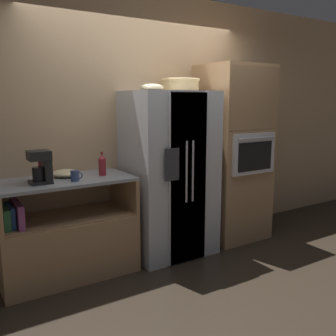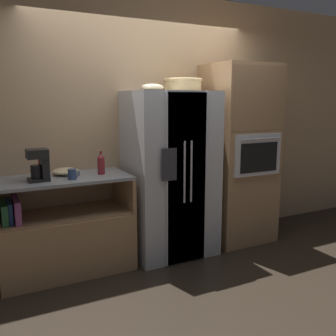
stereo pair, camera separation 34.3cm
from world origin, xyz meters
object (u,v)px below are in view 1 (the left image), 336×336
Objects in this scene: fruit_bowl at (152,87)px; bottle_short at (42,167)px; refrigerator at (170,174)px; mixing_bowl at (65,173)px; bottle_tall at (102,165)px; mug at (75,176)px; wall_oven at (233,153)px; wicker_basket at (180,84)px; coffee_maker at (42,166)px.

bottle_short is at bearing 173.48° from fruit_bowl.
refrigerator is 6.83× the size of mixing_bowl.
bottle_tall reaches higher than mixing_bowl.
wall_oven is at bearing 2.99° from mug.
wicker_basket reaches higher than coffee_maker.
bottle_tall is 0.55m from bottle_short.
wall_oven is 1.98m from mixing_bowl.
refrigerator is 0.85× the size of wall_oven.
mixing_bowl is (-0.32, 0.13, -0.07)m from bottle_tall.
refrigerator is 1.09m from mixing_bowl.
wicker_basket is 1.69m from coffee_maker.
wall_oven is 2.23m from coffee_maker.
fruit_bowl reaches higher than bottle_short.
bottle_short is at bearing 168.17° from bottle_tall.
wall_oven is at bearing -3.20° from bottle_short.
wicker_basket is (0.20, 0.09, 0.95)m from refrigerator.
wall_oven is (0.90, 0.02, 0.16)m from refrigerator.
mug is (-1.06, -0.09, 0.11)m from refrigerator.
bottle_short is (-2.19, 0.12, 0.02)m from wall_oven.
refrigerator is 4.18× the size of wicker_basket.
bottle_short is 0.17m from coffee_maker.
bottle_short is at bearing -176.29° from mixing_bowl.
refrigerator is 7.70× the size of bottle_tall.
mixing_bowl is at bearing 34.42° from coffee_maker.
wicker_basket is at bearing 11.18° from fruit_bowl.
mixing_bowl is 0.33m from coffee_maker.
wicker_basket is 0.41m from fruit_bowl.
coffee_maker is at bearing -178.17° from fruit_bowl.
wall_oven is 8.02× the size of mixing_bowl.
wall_oven is 1.97m from mug.
wicker_basket reaches higher than mixing_bowl.
refrigerator is 0.92m from wall_oven.
fruit_bowl is (-1.11, -0.00, 0.75)m from wall_oven.
mixing_bowl is (-0.87, 0.14, -0.81)m from fruit_bowl.
bottle_short is (-1.48, 0.05, -0.77)m from wicker_basket.
wicker_basket is 1.23m from bottle_tall.
wall_oven is 1.06m from wicker_basket.
fruit_bowl is (-0.20, 0.01, 0.91)m from refrigerator.
wall_oven is 7.12× the size of coffee_maker.
refrigerator is 1.07m from mug.
wall_oven is 1.34m from fruit_bowl.
wall_oven reaches higher than refrigerator.
mug is at bearing -44.41° from bottle_short.
mug is at bearing -175.34° from refrigerator.
bottle_tall is at bearing 4.74° from coffee_maker.
wicker_basket reaches higher than refrigerator.
mixing_bowl is (-1.08, 0.15, 0.10)m from refrigerator.
coffee_maker reaches higher than bottle_tall.
wall_oven reaches higher than mixing_bowl.
coffee_maker is at bearing -104.12° from bottle_short.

